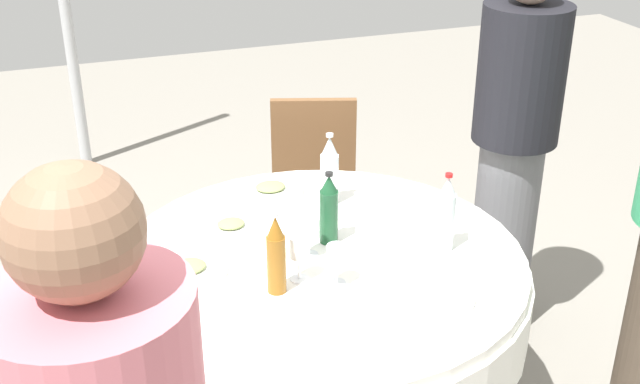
{
  "coord_description": "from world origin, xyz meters",
  "views": [
    {
      "loc": [
        0.77,
        2.19,
        2.12
      ],
      "look_at": [
        0.0,
        0.0,
        0.98
      ],
      "focal_mm": 45.17,
      "sensor_mm": 36.0,
      "label": 1
    }
  ],
  "objects_px": {
    "plate_outer": "(189,270)",
    "plate_left": "(270,190)",
    "wine_glass_inner": "(299,249)",
    "chair_near": "(313,160)",
    "bottle_amber_north": "(276,256)",
    "plate_rear": "(442,298)",
    "dining_table": "(320,293)",
    "plate_front": "(231,227)",
    "wine_glass_near": "(309,230)",
    "bottle_clear_mid": "(446,215)",
    "bottle_dark_green_west": "(329,210)",
    "bottle_clear_far": "(329,171)",
    "person_north": "(513,148)",
    "wine_glass_far": "(337,258)"
  },
  "relations": [
    {
      "from": "wine_glass_inner",
      "to": "chair_near",
      "type": "height_order",
      "value": "wine_glass_inner"
    },
    {
      "from": "wine_glass_inner",
      "to": "wine_glass_near",
      "type": "height_order",
      "value": "wine_glass_inner"
    },
    {
      "from": "plate_outer",
      "to": "plate_left",
      "type": "distance_m",
      "value": 0.63
    },
    {
      "from": "bottle_clear_far",
      "to": "wine_glass_inner",
      "type": "bearing_deg",
      "value": 59.94
    },
    {
      "from": "wine_glass_far",
      "to": "person_north",
      "type": "distance_m",
      "value": 1.09
    },
    {
      "from": "plate_left",
      "to": "chair_near",
      "type": "height_order",
      "value": "chair_near"
    },
    {
      "from": "wine_glass_near",
      "to": "chair_near",
      "type": "bearing_deg",
      "value": -109.6
    },
    {
      "from": "person_north",
      "to": "bottle_clear_mid",
      "type": "bearing_deg",
      "value": -70.41
    },
    {
      "from": "bottle_amber_north",
      "to": "bottle_dark_green_west",
      "type": "xyz_separation_m",
      "value": [
        -0.26,
        -0.24,
        -0.0
      ]
    },
    {
      "from": "bottle_amber_north",
      "to": "person_north",
      "type": "bearing_deg",
      "value": -156.01
    },
    {
      "from": "person_north",
      "to": "chair_near",
      "type": "relative_size",
      "value": 1.88
    },
    {
      "from": "bottle_clear_mid",
      "to": "wine_glass_far",
      "type": "height_order",
      "value": "bottle_clear_mid"
    },
    {
      "from": "plate_rear",
      "to": "bottle_clear_far",
      "type": "bearing_deg",
      "value": -82.53
    },
    {
      "from": "bottle_dark_green_west",
      "to": "wine_glass_near",
      "type": "xyz_separation_m",
      "value": [
        0.09,
        0.07,
        -0.03
      ]
    },
    {
      "from": "bottle_amber_north",
      "to": "plate_rear",
      "type": "height_order",
      "value": "bottle_amber_north"
    },
    {
      "from": "wine_glass_near",
      "to": "person_north",
      "type": "xyz_separation_m",
      "value": [
        -0.98,
        -0.33,
        0.02
      ]
    },
    {
      "from": "bottle_dark_green_west",
      "to": "plate_front",
      "type": "height_order",
      "value": "bottle_dark_green_west"
    },
    {
      "from": "bottle_clear_far",
      "to": "plate_front",
      "type": "distance_m",
      "value": 0.43
    },
    {
      "from": "bottle_dark_green_west",
      "to": "bottle_clear_far",
      "type": "distance_m",
      "value": 0.3
    },
    {
      "from": "bottle_dark_green_west",
      "to": "plate_front",
      "type": "distance_m",
      "value": 0.37
    },
    {
      "from": "bottle_amber_north",
      "to": "wine_glass_near",
      "type": "relative_size",
      "value": 1.99
    },
    {
      "from": "bottle_clear_mid",
      "to": "plate_outer",
      "type": "bearing_deg",
      "value": -8.93
    },
    {
      "from": "wine_glass_inner",
      "to": "wine_glass_near",
      "type": "xyz_separation_m",
      "value": [
        -0.08,
        -0.13,
        -0.02
      ]
    },
    {
      "from": "dining_table",
      "to": "chair_near",
      "type": "distance_m",
      "value": 1.29
    },
    {
      "from": "bottle_dark_green_west",
      "to": "wine_glass_far",
      "type": "height_order",
      "value": "bottle_dark_green_west"
    },
    {
      "from": "bottle_amber_north",
      "to": "person_north",
      "type": "distance_m",
      "value": 1.25
    },
    {
      "from": "bottle_clear_far",
      "to": "bottle_clear_mid",
      "type": "bearing_deg",
      "value": 118.44
    },
    {
      "from": "plate_front",
      "to": "person_north",
      "type": "distance_m",
      "value": 1.19
    },
    {
      "from": "plate_outer",
      "to": "plate_rear",
      "type": "relative_size",
      "value": 1.24
    },
    {
      "from": "dining_table",
      "to": "wine_glass_near",
      "type": "bearing_deg",
      "value": -27.89
    },
    {
      "from": "plate_outer",
      "to": "plate_left",
      "type": "height_order",
      "value": "same"
    },
    {
      "from": "plate_outer",
      "to": "person_north",
      "type": "distance_m",
      "value": 1.42
    },
    {
      "from": "bottle_amber_north",
      "to": "wine_glass_far",
      "type": "relative_size",
      "value": 2.01
    },
    {
      "from": "dining_table",
      "to": "wine_glass_near",
      "type": "distance_m",
      "value": 0.25
    },
    {
      "from": "dining_table",
      "to": "wine_glass_near",
      "type": "height_order",
      "value": "wine_glass_near"
    },
    {
      "from": "dining_table",
      "to": "plate_front",
      "type": "height_order",
      "value": "plate_front"
    },
    {
      "from": "plate_left",
      "to": "person_north",
      "type": "bearing_deg",
      "value": 170.38
    },
    {
      "from": "bottle_dark_green_west",
      "to": "chair_near",
      "type": "distance_m",
      "value": 1.24
    },
    {
      "from": "person_north",
      "to": "wine_glass_inner",
      "type": "bearing_deg",
      "value": -86.49
    },
    {
      "from": "bottle_dark_green_west",
      "to": "plate_rear",
      "type": "xyz_separation_m",
      "value": [
        -0.2,
        0.46,
        -0.11
      ]
    },
    {
      "from": "chair_near",
      "to": "wine_glass_far",
      "type": "bearing_deg",
      "value": -88.12
    },
    {
      "from": "plate_front",
      "to": "bottle_clear_far",
      "type": "bearing_deg",
      "value": -167.69
    },
    {
      "from": "bottle_dark_green_west",
      "to": "plate_rear",
      "type": "bearing_deg",
      "value": 113.67
    },
    {
      "from": "wine_glass_near",
      "to": "plate_left",
      "type": "bearing_deg",
      "value": -91.16
    },
    {
      "from": "bottle_dark_green_west",
      "to": "wine_glass_inner",
      "type": "xyz_separation_m",
      "value": [
        0.17,
        0.2,
        -0.01
      ]
    },
    {
      "from": "bottle_clear_far",
      "to": "wine_glass_near",
      "type": "height_order",
      "value": "bottle_clear_far"
    },
    {
      "from": "wine_glass_near",
      "to": "bottle_clear_mid",
      "type": "bearing_deg",
      "value": 165.76
    },
    {
      "from": "bottle_dark_green_west",
      "to": "plate_left",
      "type": "relative_size",
      "value": 1.03
    },
    {
      "from": "dining_table",
      "to": "plate_front",
      "type": "bearing_deg",
      "value": -48.85
    },
    {
      "from": "bottle_clear_mid",
      "to": "plate_outer",
      "type": "distance_m",
      "value": 0.87
    }
  ]
}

